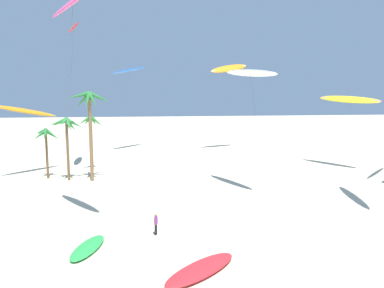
{
  "coord_description": "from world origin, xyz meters",
  "views": [
    {
      "loc": [
        -5.0,
        -5.97,
        11.02
      ],
      "look_at": [
        -1.85,
        21.07,
        7.13
      ],
      "focal_mm": 36.01,
      "sensor_mm": 36.0,
      "label": 1
    }
  ],
  "objects_px": {
    "palm_tree_2": "(66,127)",
    "flying_kite_9": "(229,68)",
    "flying_kite_5": "(349,99)",
    "flying_kite_1": "(74,27)",
    "person_foreground_walker": "(156,223)",
    "flying_kite_3": "(130,70)",
    "palm_tree_1": "(46,137)",
    "flying_kite_6": "(26,111)",
    "grounded_kite_0": "(201,269)",
    "flying_kite_0": "(250,73)",
    "palm_tree_4": "(90,107)",
    "grounded_kite_1": "(88,248)",
    "palm_tree_3": "(91,124)",
    "flying_kite_7": "(73,2)"
  },
  "relations": [
    {
      "from": "flying_kite_0",
      "to": "grounded_kite_1",
      "type": "distance_m",
      "value": 23.67
    },
    {
      "from": "flying_kite_0",
      "to": "grounded_kite_0",
      "type": "distance_m",
      "value": 22.92
    },
    {
      "from": "palm_tree_2",
      "to": "flying_kite_5",
      "type": "bearing_deg",
      "value": 4.64
    },
    {
      "from": "palm_tree_1",
      "to": "grounded_kite_0",
      "type": "relative_size",
      "value": 1.11
    },
    {
      "from": "palm_tree_1",
      "to": "grounded_kite_1",
      "type": "relative_size",
      "value": 1.32
    },
    {
      "from": "flying_kite_5",
      "to": "person_foreground_walker",
      "type": "height_order",
      "value": "flying_kite_5"
    },
    {
      "from": "palm_tree_4",
      "to": "person_foreground_walker",
      "type": "height_order",
      "value": "palm_tree_4"
    },
    {
      "from": "palm_tree_4",
      "to": "flying_kite_9",
      "type": "bearing_deg",
      "value": 45.03
    },
    {
      "from": "flying_kite_1",
      "to": "flying_kite_3",
      "type": "bearing_deg",
      "value": 67.96
    },
    {
      "from": "flying_kite_3",
      "to": "flying_kite_9",
      "type": "bearing_deg",
      "value": -4.43
    },
    {
      "from": "flying_kite_6",
      "to": "grounded_kite_0",
      "type": "height_order",
      "value": "flying_kite_6"
    },
    {
      "from": "palm_tree_1",
      "to": "flying_kite_6",
      "type": "distance_m",
      "value": 4.64
    },
    {
      "from": "palm_tree_3",
      "to": "grounded_kite_0",
      "type": "relative_size",
      "value": 1.35
    },
    {
      "from": "flying_kite_1",
      "to": "grounded_kite_1",
      "type": "height_order",
      "value": "flying_kite_1"
    },
    {
      "from": "palm_tree_3",
      "to": "palm_tree_4",
      "type": "xyz_separation_m",
      "value": [
        0.82,
        -6.13,
        2.59
      ]
    },
    {
      "from": "flying_kite_0",
      "to": "palm_tree_2",
      "type": "bearing_deg",
      "value": 159.23
    },
    {
      "from": "flying_kite_9",
      "to": "flying_kite_3",
      "type": "bearing_deg",
      "value": 175.57
    },
    {
      "from": "flying_kite_5",
      "to": "flying_kite_9",
      "type": "distance_m",
      "value": 22.56
    },
    {
      "from": "flying_kite_3",
      "to": "grounded_kite_0",
      "type": "relative_size",
      "value": 2.73
    },
    {
      "from": "flying_kite_6",
      "to": "person_foreground_walker",
      "type": "relative_size",
      "value": 6.95
    },
    {
      "from": "grounded_kite_0",
      "to": "person_foreground_walker",
      "type": "height_order",
      "value": "person_foreground_walker"
    },
    {
      "from": "flying_kite_5",
      "to": "flying_kite_1",
      "type": "bearing_deg",
      "value": 175.08
    },
    {
      "from": "flying_kite_7",
      "to": "grounded_kite_1",
      "type": "distance_m",
      "value": 18.07
    },
    {
      "from": "palm_tree_2",
      "to": "flying_kite_1",
      "type": "height_order",
      "value": "flying_kite_1"
    },
    {
      "from": "person_foreground_walker",
      "to": "flying_kite_9",
      "type": "bearing_deg",
      "value": 70.61
    },
    {
      "from": "flying_kite_0",
      "to": "flying_kite_7",
      "type": "height_order",
      "value": "flying_kite_7"
    },
    {
      "from": "palm_tree_2",
      "to": "person_foreground_walker",
      "type": "bearing_deg",
      "value": -61.83
    },
    {
      "from": "flying_kite_1",
      "to": "palm_tree_4",
      "type": "bearing_deg",
      "value": -68.56
    },
    {
      "from": "flying_kite_5",
      "to": "person_foreground_walker",
      "type": "bearing_deg",
      "value": -140.89
    },
    {
      "from": "palm_tree_2",
      "to": "flying_kite_3",
      "type": "height_order",
      "value": "flying_kite_3"
    },
    {
      "from": "palm_tree_1",
      "to": "flying_kite_3",
      "type": "bearing_deg",
      "value": 65.32
    },
    {
      "from": "person_foreground_walker",
      "to": "flying_kite_3",
      "type": "bearing_deg",
      "value": 94.81
    },
    {
      "from": "palm_tree_2",
      "to": "palm_tree_4",
      "type": "bearing_deg",
      "value": -9.92
    },
    {
      "from": "flying_kite_1",
      "to": "person_foreground_walker",
      "type": "distance_m",
      "value": 32.51
    },
    {
      "from": "palm_tree_1",
      "to": "flying_kite_1",
      "type": "distance_m",
      "value": 14.89
    },
    {
      "from": "flying_kite_3",
      "to": "flying_kite_1",
      "type": "bearing_deg",
      "value": -112.04
    },
    {
      "from": "palm_tree_2",
      "to": "flying_kite_5",
      "type": "xyz_separation_m",
      "value": [
        37.16,
        3.02,
        3.09
      ]
    },
    {
      "from": "flying_kite_3",
      "to": "flying_kite_6",
      "type": "relative_size",
      "value": 1.34
    },
    {
      "from": "flying_kite_6",
      "to": "flying_kite_7",
      "type": "bearing_deg",
      "value": -63.74
    },
    {
      "from": "palm_tree_2",
      "to": "grounded_kite_0",
      "type": "distance_m",
      "value": 29.08
    },
    {
      "from": "flying_kite_3",
      "to": "grounded_kite_1",
      "type": "xyz_separation_m",
      "value": [
        -1.3,
        -43.28,
        -14.15
      ]
    },
    {
      "from": "palm_tree_1",
      "to": "palm_tree_4",
      "type": "xyz_separation_m",
      "value": [
        5.69,
        -1.94,
        3.68
      ]
    },
    {
      "from": "palm_tree_2",
      "to": "flying_kite_9",
      "type": "xyz_separation_m",
      "value": [
        24.1,
        20.72,
        8.1
      ]
    },
    {
      "from": "flying_kite_0",
      "to": "flying_kite_6",
      "type": "bearing_deg",
      "value": 156.39
    },
    {
      "from": "flying_kite_6",
      "to": "flying_kite_3",
      "type": "bearing_deg",
      "value": 56.44
    },
    {
      "from": "flying_kite_3",
      "to": "palm_tree_4",
      "type": "bearing_deg",
      "value": -99.54
    },
    {
      "from": "palm_tree_4",
      "to": "flying_kite_6",
      "type": "bearing_deg",
      "value": 154.09
    },
    {
      "from": "palm_tree_3",
      "to": "flying_kite_9",
      "type": "distance_m",
      "value": 27.97
    },
    {
      "from": "palm_tree_1",
      "to": "palm_tree_2",
      "type": "distance_m",
      "value": 3.39
    },
    {
      "from": "flying_kite_0",
      "to": "flying_kite_1",
      "type": "height_order",
      "value": "flying_kite_1"
    }
  ]
}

